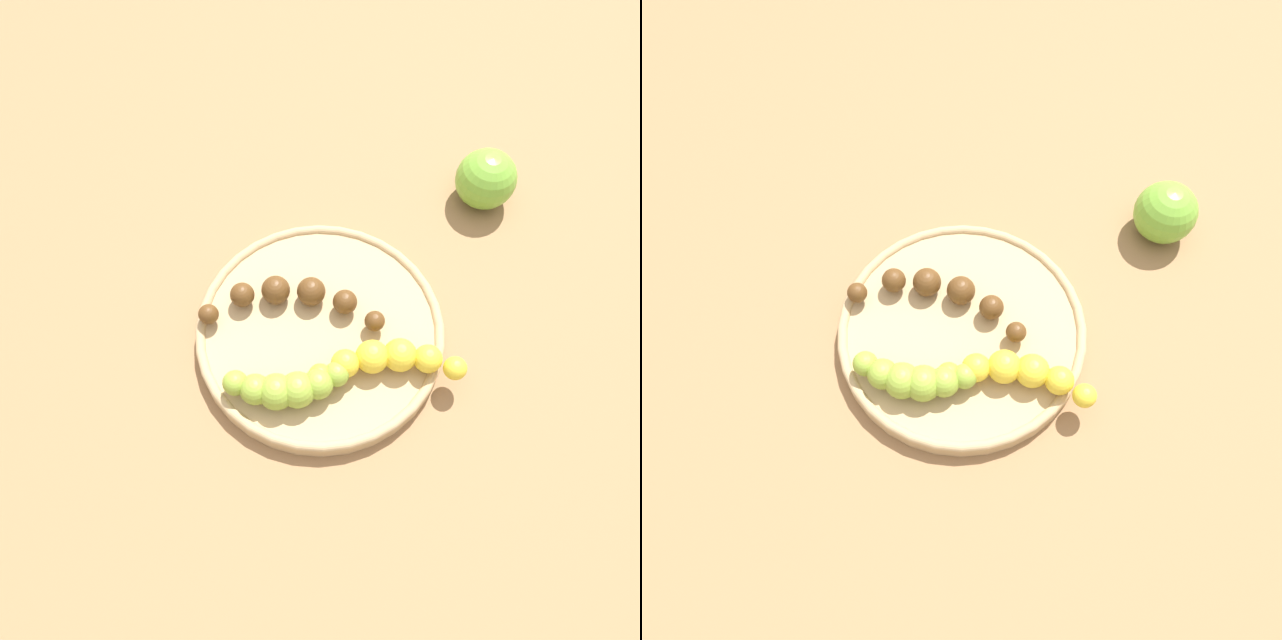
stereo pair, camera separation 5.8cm
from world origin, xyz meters
TOP-DOWN VIEW (x-y plane):
  - ground_plane at (0.00, 0.00)m, footprint 2.40×2.40m
  - fruit_bowl at (0.00, 0.00)m, footprint 0.25×0.25m
  - banana_overripe at (-0.01, -0.04)m, footprint 0.09×0.18m
  - banana_green at (0.08, -0.00)m, footprint 0.07×0.11m
  - banana_yellow at (0.02, 0.07)m, footprint 0.08×0.14m
  - apple_green at (-0.23, 0.11)m, footprint 0.07×0.07m

SIDE VIEW (x-z plane):
  - ground_plane at x=0.00m, z-range 0.00..0.00m
  - fruit_bowl at x=0.00m, z-range 0.00..0.02m
  - banana_overripe at x=-0.01m, z-range 0.02..0.05m
  - apple_green at x=-0.23m, z-range 0.00..0.07m
  - banana_yellow at x=0.02m, z-range 0.02..0.05m
  - banana_green at x=0.08m, z-range 0.02..0.05m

